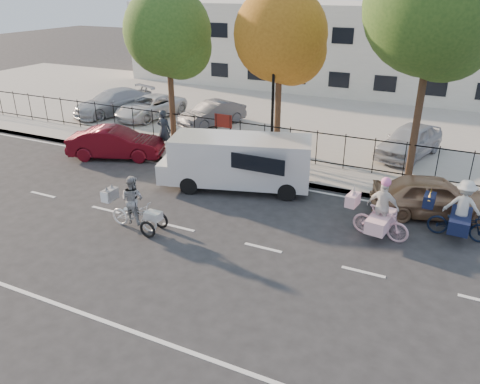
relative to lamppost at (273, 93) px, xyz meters
The scene contains 23 objects.
ground 7.50m from the lamppost, 94.21° to the right, with size 120.00×120.00×0.00m, color #333334.
road_markings 7.49m from the lamppost, 94.21° to the right, with size 60.00×9.52×0.01m, color silver, non-canonical shape.
curb 3.54m from the lamppost, 105.95° to the right, with size 60.00×0.10×0.15m, color #A8A399.
sidewalk 3.16m from the lamppost, 125.54° to the right, with size 60.00×2.20×0.15m, color #A8A399.
parking_lot 8.76m from the lamppost, 93.49° to the left, with size 60.00×15.60×0.15m, color #A8A399.
iron_fence 2.30m from the lamppost, 141.34° to the left, with size 58.00×0.06×1.50m, color black, non-canonical shape.
building 18.21m from the lamppost, 91.57° to the left, with size 34.00×10.00×6.00m, color silver.
lamppost is the anchor object (origin of this frame).
street_sign 2.90m from the lamppost, behind, with size 0.85×0.06×1.80m.
zebra_trike 8.00m from the lamppost, 103.19° to the right, with size 2.10×0.79×1.81m.
unicorn_bike 7.57m from the lamppost, 40.31° to the right, with size 2.05×1.45×2.04m.
bull_bike 8.81m from the lamppost, 25.08° to the right, with size 2.08×1.42×1.93m.
white_van 3.60m from the lamppost, 92.94° to the right, with size 6.12×3.33×2.03m.
red_sedan 7.43m from the lamppost, 160.88° to the right, with size 1.47×4.20×1.38m, color #540913.
gold_sedan 7.62m from the lamppost, 18.55° to the right, with size 1.65×4.11×1.40m, color #A87F5B.
pedestrian 5.46m from the lamppost, behind, with size 0.69×0.46×1.90m, color black.
lot_car_a 12.13m from the lamppost, 163.45° to the left, with size 2.00×4.93×1.43m, color #B7BABF.
lot_car_b 10.02m from the lamppost, 157.62° to the left, with size 2.07×4.50×1.25m, color silver.
lot_car_c 6.71m from the lamppost, 142.70° to the left, with size 1.36×3.90×1.28m, color #4C4E54.
lot_car_d 6.61m from the lamppost, 30.81° to the left, with size 1.69×4.21×1.43m, color #B5B7BD.
tree_west 5.62m from the lamppost, behind, with size 3.96×3.96×7.27m.
tree_mid 2.42m from the lamppost, 95.00° to the left, with size 3.98×3.98×7.30m.
tree_east 6.72m from the lamppost, ahead, with size 4.96×4.96×9.09m.
Camera 1 is at (7.61, -11.26, 7.27)m, focal length 35.00 mm.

